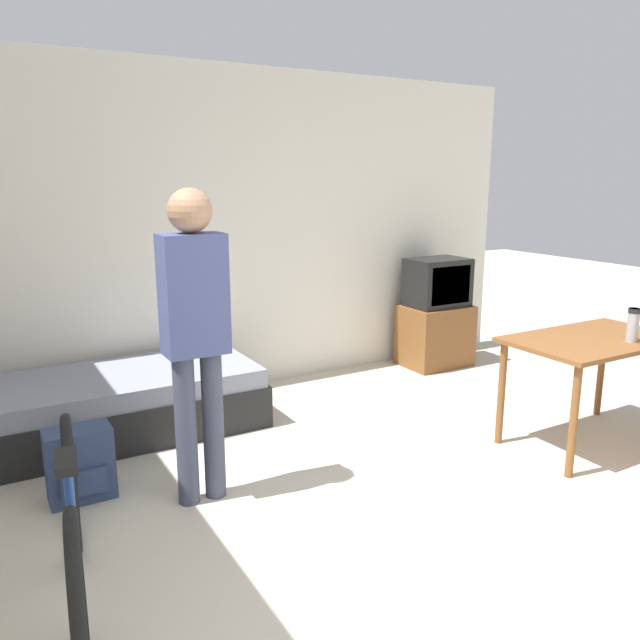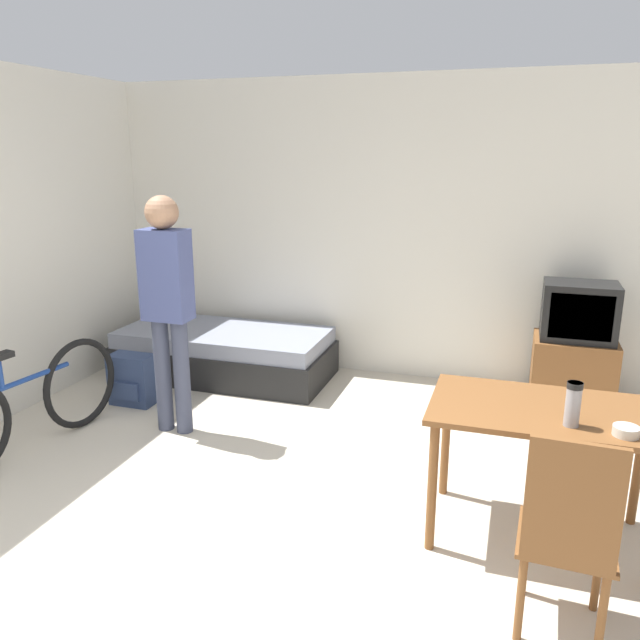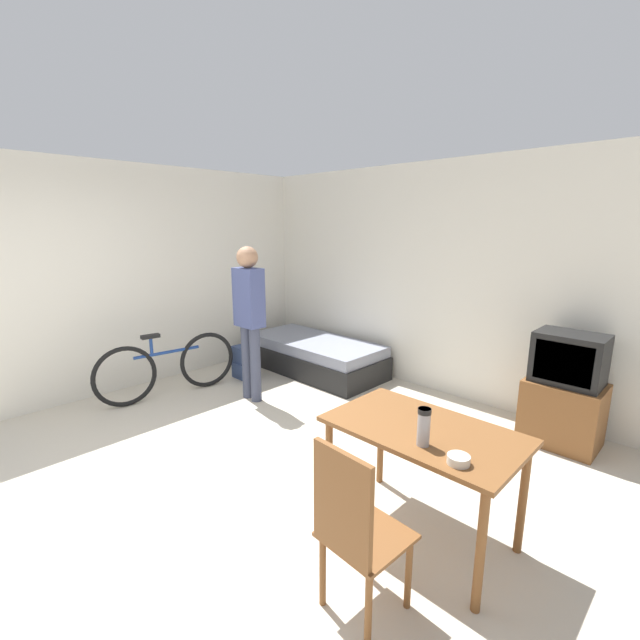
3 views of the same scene
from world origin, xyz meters
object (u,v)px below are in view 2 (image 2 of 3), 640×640
Objects in this scene: dining_table at (544,426)px; backpack at (132,380)px; person_standing at (167,297)px; daybed at (225,353)px; thermos_flask at (573,402)px; tv at (575,351)px; bicycle at (27,405)px; wooden_chair at (568,531)px; mate_bowl at (626,431)px.

backpack is (-3.18, 0.93, -0.45)m from dining_table.
dining_table is 2.68m from person_standing.
daybed is 8.77× the size of thermos_flask.
tv is (3.05, 0.17, 0.27)m from daybed.
bicycle is 3.51m from thermos_flask.
tv is at bearing 28.72° from bicycle.
person_standing is 2.81m from thermos_flask.
wooden_chair is at bearing -12.02° from bicycle.
tv is at bearing 16.49° from backpack.
person_standing is (-2.58, 0.59, 0.38)m from dining_table.
person_standing reaches higher than daybed.
thermos_flask is (2.69, -0.78, -0.16)m from person_standing.
daybed is 3.54m from thermos_flask.
tv is 0.89× the size of dining_table.
tv reaches higher than dining_table.
mate_bowl is at bearing -88.60° from tv.
backpack is at bearing -163.51° from tv.
wooden_chair is 0.65m from mate_bowl.
thermos_flask is at bearing 87.88° from wooden_chair.
wooden_chair is (-0.21, -2.73, 0.04)m from tv.
wooden_chair is 3.04m from person_standing.
wooden_chair is at bearing -27.53° from backpack.
thermos_flask is 0.26m from mate_bowl.
wooden_chair reaches higher than mate_bowl.
bicycle is 1.00m from backpack.
backpack is (-3.27, 1.71, -0.32)m from wooden_chair.
tv reaches higher than backpack.
backpack is (-3.48, -1.03, -0.28)m from tv.
tv is 2.20m from thermos_flask.
daybed is at bearing 98.14° from person_standing.
bicycle is 7.35× the size of thermos_flask.
daybed is 3.84m from wooden_chair.
mate_bowl is at bearing 64.28° from wooden_chair.
tv is at bearing 3.24° from daybed.
person_standing is at bearing -154.46° from tv.
mate_bowl is at bearing -18.25° from backpack.
wooden_chair is (0.09, -0.77, -0.12)m from dining_table.
daybed is 1.19× the size of bicycle.
backpack is (-3.53, 1.16, -0.57)m from mate_bowl.
dining_table reaches higher than backpack.
bicycle is 3.87× the size of backpack.
thermos_flask is (2.86, -1.98, 0.66)m from daybed.
mate_bowl is (2.93, -0.82, -0.26)m from person_standing.
dining_table is (2.75, -1.79, 0.44)m from daybed.
daybed is 16.33× the size of mate_bowl.
thermos_flask is at bearing -18.84° from backpack.
wooden_chair is at bearing -94.32° from tv.
dining_table reaches higher than daybed.
person_standing reaches higher than dining_table.
person_standing reaches higher than thermos_flask.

